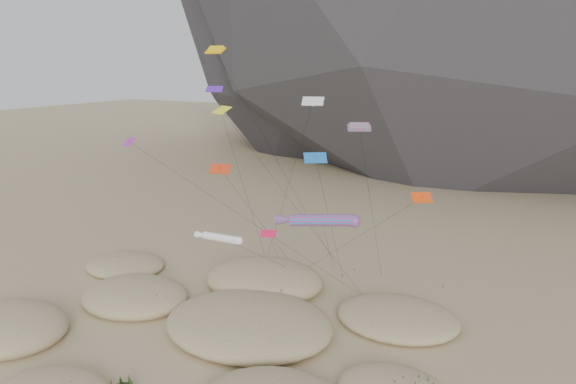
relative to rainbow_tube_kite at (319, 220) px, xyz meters
The scene contains 9 objects.
ground 17.35m from the rainbow_tube_kite, 114.39° to the right, with size 500.00×500.00×0.00m, color #CCB789.
dunes 14.91m from the rainbow_tube_kite, 136.31° to the right, with size 49.31×38.76×3.85m.
dune_grass 14.88m from the rainbow_tube_kite, 124.82° to the right, with size 44.24×29.68×1.58m.
kite_stakes 15.63m from the rainbow_tube_kite, 111.98° to the left, with size 23.52×7.15×0.30m.
rainbow_tube_kite is the anchor object (origin of this frame).
white_tube_kite 10.20m from the rainbow_tube_kite, 139.42° to the right, with size 6.25×16.21×9.76m.
orange_parafoil 21.28m from the rainbow_tube_kite, behind, with size 10.42×13.37×27.74m.
multi_parafoil 10.05m from the rainbow_tube_kite, 26.29° to the left, with size 2.49×13.07×20.30m.
delta_kites 9.42m from the rainbow_tube_kite, 164.11° to the right, with size 32.97×18.42×23.52m.
Camera 1 is at (29.52, -36.82, 26.26)m, focal length 35.00 mm.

